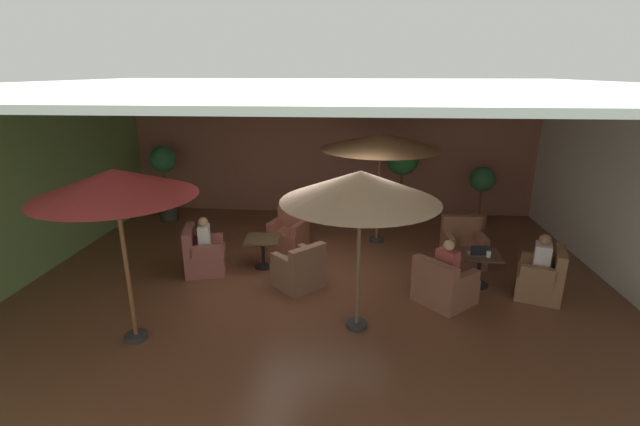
% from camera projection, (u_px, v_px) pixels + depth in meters
% --- Properties ---
extents(ground_plane, '(10.77, 9.32, 0.02)m').
position_uv_depth(ground_plane, '(318.00, 288.00, 8.09)').
color(ground_plane, brown).
extents(wall_back_brick, '(10.77, 0.08, 3.48)m').
position_uv_depth(wall_back_brick, '(332.00, 149.00, 11.95)').
color(wall_back_brick, '#8E5544').
rests_on(wall_back_brick, ground_plane).
extents(wall_left_accent, '(0.08, 9.32, 3.48)m').
position_uv_depth(wall_left_accent, '(18.00, 188.00, 7.95)').
color(wall_left_accent, '#6B8E4C').
rests_on(wall_left_accent, ground_plane).
extents(ceiling_slab, '(10.77, 9.32, 0.06)m').
position_uv_depth(ceiling_slab, '(318.00, 86.00, 7.03)').
color(ceiling_slab, silver).
rests_on(ceiling_slab, wall_back_brick).
extents(cafe_table_front_left, '(0.71, 0.71, 0.62)m').
position_uv_depth(cafe_table_front_left, '(480.00, 262.00, 8.05)').
color(cafe_table_front_left, black).
rests_on(cafe_table_front_left, ground_plane).
extents(armchair_front_left_north, '(0.82, 0.83, 0.91)m').
position_uv_depth(armchair_front_left_north, '(463.00, 247.00, 9.07)').
color(armchair_front_left_north, brown).
rests_on(armchair_front_left_north, ground_plane).
extents(armchair_front_left_east, '(1.14, 1.14, 0.81)m').
position_uv_depth(armchair_front_left_east, '(444.00, 286.00, 7.49)').
color(armchair_front_left_east, '#905A45').
rests_on(armchair_front_left_east, ground_plane).
extents(armchair_front_left_south, '(0.92, 0.94, 0.89)m').
position_uv_depth(armchair_front_left_south, '(541.00, 279.00, 7.68)').
color(armchair_front_left_south, '#8A5E3F').
rests_on(armchair_front_left_south, ground_plane).
extents(cafe_table_front_right, '(0.70, 0.70, 0.62)m').
position_uv_depth(cafe_table_front_right, '(263.00, 245.00, 8.78)').
color(cafe_table_front_right, black).
rests_on(cafe_table_front_right, ground_plane).
extents(armchair_front_right_north, '(1.02, 1.02, 0.85)m').
position_uv_depth(armchair_front_right_north, '(299.00, 271.00, 8.02)').
color(armchair_front_right_north, brown).
rests_on(armchair_front_right_north, ground_plane).
extents(armchair_front_right_east, '(0.90, 0.92, 0.86)m').
position_uv_depth(armchair_front_right_east, '(289.00, 234.00, 9.83)').
color(armchair_front_right_east, brown).
rests_on(armchair_front_right_east, ground_plane).
extents(armchair_front_right_south, '(0.89, 0.92, 0.90)m').
position_uv_depth(armchair_front_right_south, '(203.00, 256.00, 8.65)').
color(armchair_front_right_south, '#8F4D45').
rests_on(armchair_front_right_south, ground_plane).
extents(patio_umbrella_tall_red, '(2.12, 2.12, 2.53)m').
position_uv_depth(patio_umbrella_tall_red, '(115.00, 184.00, 5.84)').
color(patio_umbrella_tall_red, '#2D2D2D').
rests_on(patio_umbrella_tall_red, ground_plane).
extents(patio_umbrella_center_beige, '(2.25, 2.25, 2.43)m').
position_uv_depth(patio_umbrella_center_beige, '(360.00, 187.00, 6.19)').
color(patio_umbrella_center_beige, '#2D2D2D').
rests_on(patio_umbrella_center_beige, ground_plane).
extents(patio_umbrella_near_wall, '(2.60, 2.60, 2.47)m').
position_uv_depth(patio_umbrella_near_wall, '(381.00, 141.00, 9.60)').
color(patio_umbrella_near_wall, '#2D2D2D').
rests_on(patio_umbrella_near_wall, ground_plane).
extents(potted_tree_left_corner, '(0.66, 0.66, 1.93)m').
position_uv_depth(potted_tree_left_corner, '(164.00, 172.00, 11.40)').
color(potted_tree_left_corner, '#303029').
rests_on(potted_tree_left_corner, ground_plane).
extents(potted_tree_mid_left, '(0.61, 0.61, 1.52)m').
position_uv_depth(potted_tree_mid_left, '(482.00, 188.00, 10.95)').
color(potted_tree_mid_left, '#A76B4E').
rests_on(potted_tree_mid_left, ground_plane).
extents(potted_tree_mid_right, '(0.80, 0.80, 2.01)m').
position_uv_depth(potted_tree_mid_right, '(402.00, 163.00, 11.33)').
color(potted_tree_mid_right, '#352C31').
rests_on(potted_tree_mid_right, ground_plane).
extents(patron_blue_shirt, '(0.35, 0.41, 0.69)m').
position_uv_depth(patron_blue_shirt, '(543.00, 256.00, 7.57)').
color(patron_blue_shirt, silver).
rests_on(patron_blue_shirt, ground_plane).
extents(patron_by_window, '(0.28, 0.36, 0.67)m').
position_uv_depth(patron_by_window, '(204.00, 236.00, 8.53)').
color(patron_by_window, silver).
rests_on(patron_by_window, ground_plane).
extents(patron_with_friend, '(0.39, 0.40, 0.68)m').
position_uv_depth(patron_with_friend, '(447.00, 262.00, 7.39)').
color(patron_with_friend, '#B34949').
rests_on(patron_with_friend, ground_plane).
extents(iced_drink_cup, '(0.08, 0.08, 0.11)m').
position_uv_depth(iced_drink_cup, '(488.00, 254.00, 7.83)').
color(iced_drink_cup, white).
rests_on(iced_drink_cup, cafe_table_front_left).
extents(open_laptop, '(0.32, 0.24, 0.20)m').
position_uv_depth(open_laptop, '(478.00, 252.00, 7.94)').
color(open_laptop, '#9EA0A5').
rests_on(open_laptop, cafe_table_front_left).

